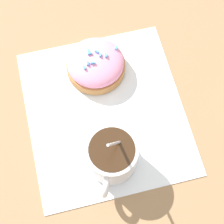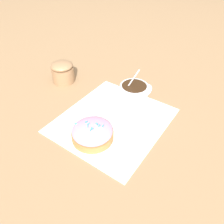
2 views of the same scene
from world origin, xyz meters
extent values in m
plane|color=#93704C|center=(0.00, 0.00, 0.00)|extent=(3.00, 3.00, 0.00)
cube|color=white|center=(0.00, 0.00, 0.00)|extent=(0.31, 0.28, 0.00)
cylinder|color=white|center=(-0.09, 0.01, 0.04)|extent=(0.08, 0.08, 0.07)
cylinder|color=#331E0F|center=(-0.09, 0.01, 0.06)|extent=(0.07, 0.07, 0.01)
torus|color=white|center=(-0.13, 0.04, 0.04)|extent=(0.04, 0.03, 0.04)
ellipsoid|color=silver|center=(-0.10, 0.03, 0.01)|extent=(0.03, 0.03, 0.01)
cylinder|color=silver|center=(-0.08, 0.00, 0.07)|extent=(0.03, 0.05, 0.11)
cylinder|color=#B2753D|center=(0.08, -0.01, 0.01)|extent=(0.10, 0.10, 0.02)
ellipsoid|color=pink|center=(0.08, -0.01, 0.03)|extent=(0.10, 0.10, 0.03)
cube|color=#4C99EA|center=(0.09, -0.05, 0.04)|extent=(0.01, 0.01, 0.00)
cube|color=#4C99EA|center=(0.07, 0.02, 0.04)|extent=(0.01, 0.00, 0.00)
cube|color=#4C99EA|center=(0.08, -0.02, 0.05)|extent=(0.01, 0.00, 0.00)
cube|color=#4C99EA|center=(0.09, 0.00, 0.05)|extent=(0.00, 0.01, 0.00)
cube|color=#4C99EA|center=(0.07, 0.01, 0.05)|extent=(0.01, 0.00, 0.00)
cube|color=#4C99EA|center=(0.09, -0.01, 0.05)|extent=(0.01, 0.01, 0.00)
cube|color=#4C99EA|center=(0.08, -0.03, 0.05)|extent=(0.01, 0.00, 0.00)
cube|color=#4C99EA|center=(0.07, 0.00, 0.05)|extent=(0.00, 0.01, 0.00)
cube|color=#4C99EA|center=(0.10, 0.00, 0.05)|extent=(0.01, 0.00, 0.00)
camera|label=1|loc=(-0.24, 0.06, 0.59)|focal=60.00mm
camera|label=2|loc=(0.37, 0.23, 0.40)|focal=35.00mm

